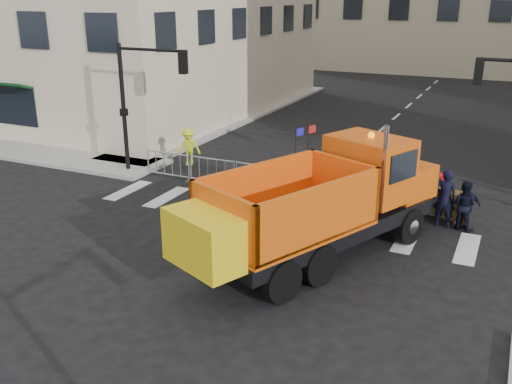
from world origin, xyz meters
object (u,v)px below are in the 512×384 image
at_px(plow_truck, 319,202).
at_px(cop_c, 466,206).
at_px(cop_a, 445,198).
at_px(cop_b, 464,205).
at_px(worker, 189,147).
at_px(newspaper_box, 437,189).

bearing_deg(plow_truck, cop_c, -18.01).
bearing_deg(cop_c, cop_a, -27.68).
height_order(cop_b, worker, worker).
bearing_deg(cop_a, plow_truck, 52.44).
xyz_separation_m(cop_b, worker, (-11.62, 2.08, 0.13)).
bearing_deg(cop_a, cop_b, 178.45).
distance_m(plow_truck, cop_c, 5.53).
distance_m(plow_truck, cop_a, 5.08).
distance_m(cop_b, newspaper_box, 2.02).
relative_size(plow_truck, cop_c, 6.42).
bearing_deg(worker, newspaper_box, -16.66).
bearing_deg(cop_c, plow_truck, 20.55).
height_order(worker, newspaper_box, worker).
bearing_deg(cop_b, cop_a, 12.05).
relative_size(cop_a, newspaper_box, 1.79).
bearing_deg(newspaper_box, worker, 156.09).
bearing_deg(plow_truck, worker, 76.47).
bearing_deg(cop_a, worker, -12.24).
height_order(cop_b, cop_c, cop_b).
distance_m(cop_c, worker, 11.89).
xyz_separation_m(cop_b, newspaper_box, (-1.09, 1.70, -0.13)).
bearing_deg(worker, plow_truck, -51.86).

